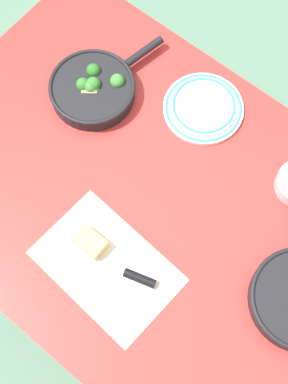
% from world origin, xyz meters
% --- Properties ---
extents(ground_plane, '(14.00, 14.00, 0.00)m').
position_xyz_m(ground_plane, '(0.00, 0.00, 0.00)').
color(ground_plane, '#51755B').
extents(dining_table_red, '(1.33, 0.94, 0.78)m').
position_xyz_m(dining_table_red, '(0.00, 0.00, 0.70)').
color(dining_table_red, '#B72D28').
rests_on(dining_table_red, ground_plane).
extents(skillet_broccoli, '(0.25, 0.39, 0.07)m').
position_xyz_m(skillet_broccoli, '(-0.31, 0.16, 0.81)').
color(skillet_broccoli, black).
rests_on(skillet_broccoli, dining_table_red).
extents(parchment_sheet, '(0.38, 0.26, 0.00)m').
position_xyz_m(parchment_sheet, '(0.05, -0.22, 0.78)').
color(parchment_sheet, beige).
rests_on(parchment_sheet, dining_table_red).
extents(grater_knife, '(0.27, 0.10, 0.02)m').
position_xyz_m(grater_knife, '(0.09, -0.20, 0.79)').
color(grater_knife, silver).
rests_on(grater_knife, dining_table_red).
extents(cheese_block, '(0.08, 0.05, 0.04)m').
position_xyz_m(cheese_block, '(-0.02, -0.20, 0.80)').
color(cheese_block, '#E0C15B').
rests_on(cheese_block, dining_table_red).
extents(dinner_plate_stack, '(0.23, 0.23, 0.03)m').
position_xyz_m(dinner_plate_stack, '(-0.03, 0.31, 0.79)').
color(dinner_plate_stack, white).
rests_on(dinner_plate_stack, dining_table_red).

